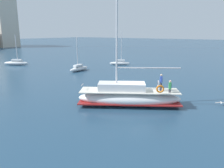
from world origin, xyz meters
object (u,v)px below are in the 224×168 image
Objects in this scene: moored_cutter_left at (120,63)px; seagull at (221,103)px; main_sailboat at (128,96)px; moored_cutter_right at (16,63)px; moored_sloop_far at (79,68)px.

moored_cutter_left is 6.94× the size of seagull.
seagull is at bearing -54.22° from main_sailboat.
moored_cutter_left is 1.12× the size of moored_cutter_right.
moored_cutter_right is (-13.00, 17.41, 0.03)m from moored_cutter_left.
moored_sloop_far is at bearing 57.57° from main_sailboat.
moored_sloop_far is at bearing 76.64° from seagull.
seagull is (-16.10, -22.44, -0.22)m from moored_cutter_left.
main_sailboat is 26.19m from moored_cutter_left.
moored_cutter_right is at bearing 126.76° from moored_cutter_left.
moored_cutter_right is 39.97m from seagull.
moored_cutter_right is (-2.66, 15.62, 0.03)m from moored_sloop_far.
main_sailboat is 33.76m from moored_cutter_right.
moored_sloop_far is 10.50m from moored_cutter_left.
seagull is at bearing -94.44° from moored_cutter_right.
moored_sloop_far is 15.85m from moored_cutter_right.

